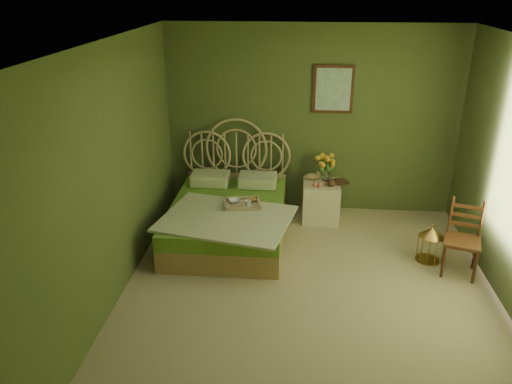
# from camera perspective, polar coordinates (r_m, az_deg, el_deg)

# --- Properties ---
(floor) EXTENTS (4.50, 4.50, 0.00)m
(floor) POSITION_cam_1_polar(r_m,az_deg,el_deg) (5.46, 6.04, -11.65)
(floor) COLOR tan
(floor) RESTS_ON ground
(ceiling) EXTENTS (4.50, 4.50, 0.00)m
(ceiling) POSITION_cam_1_polar(r_m,az_deg,el_deg) (4.52, 7.47, 16.52)
(ceiling) COLOR silver
(ceiling) RESTS_ON wall_back
(wall_back) EXTENTS (4.00, 0.00, 4.00)m
(wall_back) POSITION_cam_1_polar(r_m,az_deg,el_deg) (6.98, 6.33, 8.05)
(wall_back) COLOR #44552D
(wall_back) RESTS_ON floor
(wall_left) EXTENTS (0.00, 4.50, 4.50)m
(wall_left) POSITION_cam_1_polar(r_m,az_deg,el_deg) (5.17, -16.04, 1.78)
(wall_left) COLOR #44552D
(wall_left) RESTS_ON floor
(wall_art) EXTENTS (0.54, 0.04, 0.64)m
(wall_art) POSITION_cam_1_polar(r_m,az_deg,el_deg) (6.86, 8.82, 11.52)
(wall_art) COLOR #3A1910
(wall_art) RESTS_ON wall_back
(bed) EXTENTS (1.69, 2.13, 1.32)m
(bed) POSITION_cam_1_polar(r_m,az_deg,el_deg) (6.46, -3.17, -2.68)
(bed) COLOR tan
(bed) RESTS_ON floor
(nightstand) EXTENTS (0.50, 0.50, 0.98)m
(nightstand) POSITION_cam_1_polar(r_m,az_deg,el_deg) (6.93, 7.49, -0.43)
(nightstand) COLOR beige
(nightstand) RESTS_ON floor
(chair) EXTENTS (0.48, 0.48, 0.86)m
(chair) POSITION_cam_1_polar(r_m,az_deg,el_deg) (6.08, 22.44, -4.34)
(chair) COLOR #3A1910
(chair) RESTS_ON floor
(birdcage) EXTENTS (0.29, 0.29, 0.43)m
(birdcage) POSITION_cam_1_polar(r_m,az_deg,el_deg) (6.29, 19.26, -5.67)
(birdcage) COLOR #B8803B
(birdcage) RESTS_ON floor
(book_lower) EXTENTS (0.23, 0.27, 0.02)m
(book_lower) POSITION_cam_1_polar(r_m,az_deg,el_deg) (6.87, 9.03, 1.11)
(book_lower) COLOR #381E0F
(book_lower) RESTS_ON nightstand
(book_upper) EXTENTS (0.18, 0.23, 0.02)m
(book_upper) POSITION_cam_1_polar(r_m,az_deg,el_deg) (6.87, 9.04, 1.25)
(book_upper) COLOR #472819
(book_upper) RESTS_ON nightstand
(cereal_bowl) EXTENTS (0.19, 0.19, 0.04)m
(cereal_bowl) POSITION_cam_1_polar(r_m,az_deg,el_deg) (6.29, -2.46, -1.03)
(cereal_bowl) COLOR white
(cereal_bowl) RESTS_ON bed
(coffee_cup) EXTENTS (0.10, 0.10, 0.08)m
(coffee_cup) POSITION_cam_1_polar(r_m,az_deg,el_deg) (6.16, -0.94, -1.33)
(coffee_cup) COLOR white
(coffee_cup) RESTS_ON bed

